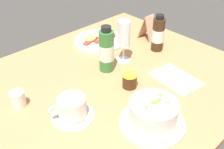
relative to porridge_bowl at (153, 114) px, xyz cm
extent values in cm
cube|color=#B27F51|center=(0.88, 24.83, -5.67)|extent=(110.00, 84.00, 3.00)
cylinder|color=silver|center=(-0.01, 0.00, -3.57)|extent=(19.25, 19.25, 1.20)
cylinder|color=silver|center=(-0.01, 0.00, 0.57)|extent=(13.94, 13.94, 7.09)
cylinder|color=beige|center=(-0.01, 0.00, 3.31)|extent=(11.99, 11.99, 1.60)
sphere|color=#769F44|center=(1.97, -0.04, 4.21)|extent=(1.31, 1.31, 1.31)
sphere|color=#769F44|center=(0.24, 0.29, 4.21)|extent=(1.36, 1.36, 1.36)
sphere|color=#769F44|center=(-0.37, 0.41, 4.21)|extent=(1.04, 1.04, 1.04)
sphere|color=#769F44|center=(3.96, 0.96, 4.21)|extent=(1.17, 1.17, 1.17)
sphere|color=#769F44|center=(3.08, -2.62, 4.21)|extent=(0.83, 0.83, 0.83)
sphere|color=#769F44|center=(1.12, -0.38, 4.21)|extent=(0.97, 0.97, 0.97)
sphere|color=#769F44|center=(-3.06, 0.38, 4.21)|extent=(0.98, 0.98, 0.98)
cube|color=silver|center=(24.40, 9.19, -4.02)|extent=(13.73, 18.36, 0.30)
cube|color=silver|center=(23.20, 8.19, -3.62)|extent=(2.83, 14.04, 0.50)
cube|color=silver|center=(23.20, 15.99, -3.62)|extent=(2.61, 3.83, 0.40)
cube|color=silver|center=(26.00, 8.19, -3.62)|extent=(2.51, 13.03, 0.50)
ellipsoid|color=silver|center=(26.00, 15.19, -3.57)|extent=(2.40, 4.00, 0.60)
cylinder|color=silver|center=(-14.71, 18.86, -3.72)|extent=(13.23, 13.23, 0.90)
cylinder|color=silver|center=(-14.71, 18.86, -0.25)|extent=(8.44, 8.44, 6.05)
cylinder|color=#3F260D|center=(-14.71, 18.86, 2.27)|extent=(7.17, 7.17, 1.00)
torus|color=silver|center=(-19.56, 20.81, 0.05)|extent=(3.64, 2.09, 3.60)
cylinder|color=silver|center=(-24.22, 34.60, -1.50)|extent=(4.62, 4.62, 5.35)
cone|color=silver|center=(-24.36, 36.68, 0.54)|extent=(1.77, 2.33, 2.31)
cylinder|color=white|center=(19.75, 31.55, -3.97)|extent=(5.87, 5.87, 0.40)
cylinder|color=white|center=(19.75, 31.55, -0.61)|extent=(0.80, 0.80, 6.32)
cylinder|color=white|center=(19.75, 31.55, 7.60)|extent=(4.95, 4.95, 10.10)
cylinder|color=#F3EFC0|center=(19.75, 31.55, 6.08)|extent=(4.06, 4.06, 6.06)
cylinder|color=#3D2713|center=(8.73, 17.52, -1.82)|extent=(5.05, 5.05, 4.71)
cylinder|color=yellow|center=(8.73, 17.52, 0.94)|extent=(5.30, 5.30, 0.80)
cylinder|color=#382314|center=(36.34, 27.82, 2.87)|extent=(5.05, 5.05, 14.08)
cylinder|color=silver|center=(36.34, 27.82, 2.58)|extent=(5.16, 5.16, 5.35)
cylinder|color=black|center=(36.34, 27.82, 10.75)|extent=(3.29, 3.29, 1.70)
cylinder|color=#337233|center=(10.30, 31.08, 3.79)|extent=(5.55, 5.55, 15.93)
cylinder|color=silver|center=(10.30, 31.08, 3.47)|extent=(5.66, 5.66, 6.05)
cylinder|color=black|center=(10.30, 31.08, 12.72)|extent=(3.61, 3.61, 1.94)
cylinder|color=silver|center=(22.62, 49.67, -3.47)|extent=(22.28, 22.28, 1.40)
cube|color=#A83828|center=(18.95, 50.78, -2.47)|extent=(9.31, 4.56, 0.60)
cube|color=#9E3828|center=(23.48, 47.78, -2.47)|extent=(9.22, 3.47, 0.60)
cylinder|color=brown|center=(25.96, 46.89, -1.57)|extent=(7.15, 2.73, 2.20)
ellipsoid|color=#F2D859|center=(19.28, 51.90, -1.77)|extent=(6.00, 4.80, 2.40)
cube|color=tan|center=(41.48, 39.13, 1.35)|extent=(5.78, 4.04, 11.18)
cube|color=tan|center=(41.48, 35.47, 1.35)|extent=(5.78, 4.04, 11.18)
camera|label=1|loc=(-47.88, -33.77, 53.35)|focal=43.67mm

